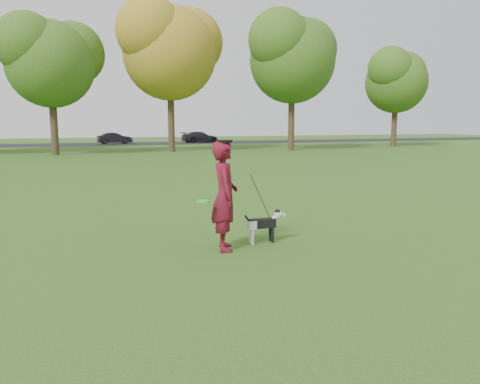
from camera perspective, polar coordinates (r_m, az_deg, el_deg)
name	(u,v)px	position (r m, az deg, el deg)	size (l,w,h in m)	color
ground	(235,243)	(8.65, -0.56, -6.18)	(120.00, 120.00, 0.00)	#285116
road	(105,144)	(48.05, -16.13, 5.64)	(120.00, 7.00, 0.02)	black
man	(225,196)	(8.01, -1.89, -0.47)	(0.69, 0.45, 1.89)	#5B0D19
dog	(265,222)	(8.58, 3.05, -3.72)	(0.82, 0.16, 0.62)	black
car_mid	(115,138)	(48.09, -15.04, 6.35)	(1.16, 3.33, 1.10)	black
car_right	(200,137)	(49.51, -4.90, 6.69)	(1.59, 3.91, 1.13)	black
man_held_items	(259,197)	(8.30, 2.37, -0.55)	(1.49, 0.47, 1.48)	#1CE13E
tree_row	(91,43)	(34.41, -17.75, 16.89)	(51.74, 8.86, 12.01)	#38281C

